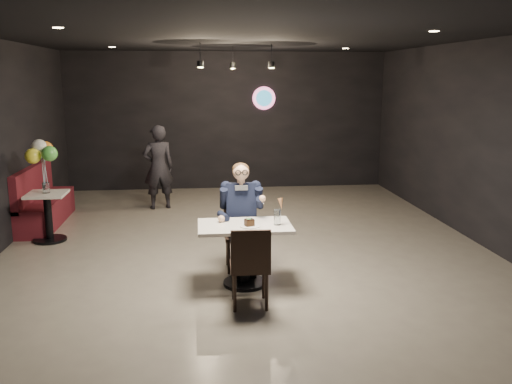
{
  "coord_description": "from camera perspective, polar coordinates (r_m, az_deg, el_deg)",
  "views": [
    {
      "loc": [
        -0.66,
        -7.52,
        2.46
      ],
      "look_at": [
        0.06,
        -0.77,
        1.01
      ],
      "focal_mm": 38.0,
      "sensor_mm": 36.0,
      "label": 1
    }
  ],
  "objects": [
    {
      "name": "balloon_bunch",
      "position": [
        8.64,
        -21.44,
        3.12
      ],
      "size": [
        0.42,
        0.42,
        0.69
      ],
      "primitive_type": "cube",
      "color": "#FFF135",
      "rests_on": "balloon_vase"
    },
    {
      "name": "balloon_vase",
      "position": [
        8.71,
        -21.23,
        0.42
      ],
      "size": [
        0.11,
        0.11,
        0.16
      ],
      "primitive_type": "cylinder",
      "color": "silver",
      "rests_on": "side_table"
    },
    {
      "name": "side_table",
      "position": [
        8.81,
        -21.0,
        -2.62
      ],
      "size": [
        0.56,
        0.56,
        0.71
      ],
      "primitive_type": "cube",
      "color": "white",
      "rests_on": "floor"
    },
    {
      "name": "wafer_cone",
      "position": [
        6.37,
        2.65,
        -1.24
      ],
      "size": [
        0.08,
        0.08,
        0.14
      ],
      "primitive_type": "cone",
      "rotation": [
        0.0,
        0.0,
        0.26
      ],
      "color": "#B5794A",
      "rests_on": "sundae_glass"
    },
    {
      "name": "pendant_lights",
      "position": [
        9.56,
        -2.21,
        14.55
      ],
      "size": [
        1.4,
        1.2,
        0.36
      ],
      "primitive_type": "cube",
      "color": "black",
      "rests_on": "floor"
    },
    {
      "name": "floor",
      "position": [
        7.94,
        -1.04,
        -6.0
      ],
      "size": [
        9.0,
        9.0,
        0.0
      ],
      "primitive_type": "plane",
      "color": "gray",
      "rests_on": "ground"
    },
    {
      "name": "sundae_glass",
      "position": [
        6.37,
        2.25,
        -2.67
      ],
      "size": [
        0.08,
        0.08,
        0.18
      ],
      "primitive_type": "cylinder",
      "color": "silver",
      "rests_on": "main_table"
    },
    {
      "name": "mint_leaf",
      "position": [
        6.29,
        -0.75,
        -2.85
      ],
      "size": [
        0.06,
        0.04,
        0.01
      ],
      "primitive_type": "ellipsoid",
      "color": "#298038",
      "rests_on": "cake_slice"
    },
    {
      "name": "passerby",
      "position": [
        10.36,
        -10.23,
        2.59
      ],
      "size": [
        0.65,
        0.5,
        1.59
      ],
      "primitive_type": "imported",
      "rotation": [
        0.0,
        0.0,
        3.38
      ],
      "color": "black",
      "rests_on": "floor"
    },
    {
      "name": "chair_near",
      "position": [
        5.92,
        -0.68,
        -7.7
      ],
      "size": [
        0.43,
        0.47,
        0.92
      ],
      "primitive_type": "cube",
      "rotation": [
        0.0,
        0.0,
        -0.02
      ],
      "color": "black",
      "rests_on": "floor"
    },
    {
      "name": "seated_man",
      "position": [
        6.94,
        -1.59,
        -2.48
      ],
      "size": [
        0.6,
        0.8,
        1.44
      ],
      "primitive_type": "cube",
      "color": "black",
      "rests_on": "floor"
    },
    {
      "name": "chair_far",
      "position": [
        7.01,
        -1.58,
        -4.53
      ],
      "size": [
        0.42,
        0.46,
        0.92
      ],
      "primitive_type": "cube",
      "color": "black",
      "rests_on": "floor"
    },
    {
      "name": "dessert_plate",
      "position": [
        6.31,
        -0.63,
        -3.61
      ],
      "size": [
        0.24,
        0.24,
        0.01
      ],
      "primitive_type": "cylinder",
      "color": "white",
      "rests_on": "main_table"
    },
    {
      "name": "booth_bench",
      "position": [
        9.8,
        -21.3,
        -0.35
      ],
      "size": [
        0.5,
        1.99,
        0.99
      ],
      "primitive_type": "cube",
      "color": "#4D1018",
      "rests_on": "floor"
    },
    {
      "name": "cake_slice",
      "position": [
        6.3,
        -0.7,
        -3.26
      ],
      "size": [
        0.12,
        0.11,
        0.07
      ],
      "primitive_type": "cube",
      "rotation": [
        0.0,
        0.0,
        0.35
      ],
      "color": "black",
      "rests_on": "dessert_plate"
    },
    {
      "name": "main_table",
      "position": [
        6.51,
        -1.19,
        -6.62
      ],
      "size": [
        1.1,
        0.7,
        0.75
      ],
      "primitive_type": "cube",
      "color": "white",
      "rests_on": "floor"
    },
    {
      "name": "wall_sign",
      "position": [
        12.09,
        0.84,
        9.85
      ],
      "size": [
        0.5,
        0.06,
        0.5
      ],
      "primitive_type": null,
      "color": "pink",
      "rests_on": "floor"
    }
  ]
}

